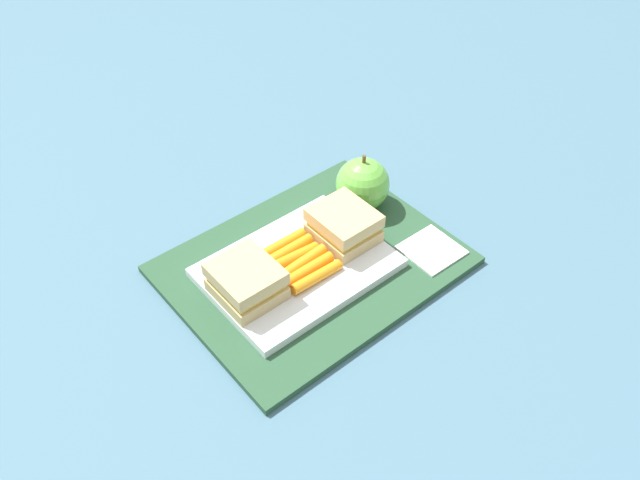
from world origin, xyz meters
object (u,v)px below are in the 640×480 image
(sandwich_half_left, at_px, (246,281))
(carrot_sticks_bundle, at_px, (298,260))
(apple, at_px, (363,184))
(paper_napkin, at_px, (432,250))
(food_tray, at_px, (298,268))
(sandwich_half_right, at_px, (344,225))

(sandwich_half_left, xyz_separation_m, carrot_sticks_bundle, (0.08, -0.00, -0.02))
(apple, distance_m, paper_napkin, 0.13)
(sandwich_half_left, bearing_deg, carrot_sticks_bundle, -0.12)
(carrot_sticks_bundle, xyz_separation_m, paper_napkin, (0.16, -0.09, -0.02))
(sandwich_half_left, relative_size, paper_napkin, 1.14)
(food_tray, bearing_deg, apple, 16.13)
(sandwich_half_right, relative_size, carrot_sticks_bundle, 0.91)
(sandwich_half_left, height_order, carrot_sticks_bundle, sandwich_half_left)
(sandwich_half_right, height_order, carrot_sticks_bundle, sandwich_half_right)
(sandwich_half_right, distance_m, carrot_sticks_bundle, 0.08)
(apple, bearing_deg, carrot_sticks_bundle, -163.74)
(carrot_sticks_bundle, relative_size, paper_napkin, 1.25)
(carrot_sticks_bundle, bearing_deg, apple, 16.26)
(sandwich_half_right, relative_size, apple, 0.92)
(sandwich_half_right, bearing_deg, food_tray, 180.00)
(sandwich_half_right, distance_m, apple, 0.09)
(food_tray, bearing_deg, sandwich_half_left, 180.00)
(apple, bearing_deg, sandwich_half_right, -149.30)
(sandwich_half_left, height_order, paper_napkin, sandwich_half_left)
(sandwich_half_right, bearing_deg, sandwich_half_left, 180.00)
(food_tray, xyz_separation_m, sandwich_half_left, (-0.08, 0.00, 0.03))
(sandwich_half_left, distance_m, carrot_sticks_bundle, 0.08)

